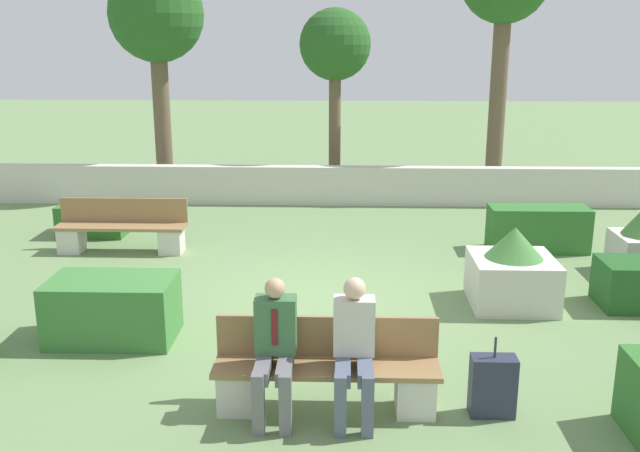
{
  "coord_description": "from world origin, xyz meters",
  "views": [
    {
      "loc": [
        0.39,
        -8.97,
        3.45
      ],
      "look_at": [
        0.07,
        0.5,
        0.9
      ],
      "focal_mm": 40.0,
      "sensor_mm": 36.0,
      "label": 1
    }
  ],
  "objects_px": {
    "bench_front": "(327,375)",
    "person_seated_woman": "(354,344)",
    "person_seated_man": "(275,344)",
    "planter_corner_right": "(512,272)",
    "suitcase": "(493,386)",
    "tree_center_left": "(335,49)",
    "tree_leftmost": "(157,20)",
    "bench_left_side": "(122,231)"
  },
  "relations": [
    {
      "from": "bench_left_side",
      "to": "tree_leftmost",
      "type": "distance_m",
      "value": 5.71
    },
    {
      "from": "planter_corner_right",
      "to": "tree_center_left",
      "type": "bearing_deg",
      "value": 109.26
    },
    {
      "from": "bench_left_side",
      "to": "person_seated_woman",
      "type": "distance_m",
      "value": 6.34
    },
    {
      "from": "bench_left_side",
      "to": "tree_leftmost",
      "type": "xyz_separation_m",
      "value": [
        -0.39,
        4.56,
        3.42
      ]
    },
    {
      "from": "bench_left_side",
      "to": "person_seated_man",
      "type": "relative_size",
      "value": 1.61
    },
    {
      "from": "tree_leftmost",
      "to": "suitcase",
      "type": "bearing_deg",
      "value": -60.59
    },
    {
      "from": "suitcase",
      "to": "tree_center_left",
      "type": "height_order",
      "value": "tree_center_left"
    },
    {
      "from": "person_seated_woman",
      "to": "tree_leftmost",
      "type": "distance_m",
      "value": 10.95
    },
    {
      "from": "tree_leftmost",
      "to": "person_seated_man",
      "type": "bearing_deg",
      "value": -70.65
    },
    {
      "from": "bench_left_side",
      "to": "suitcase",
      "type": "bearing_deg",
      "value": -40.69
    },
    {
      "from": "person_seated_woman",
      "to": "tree_center_left",
      "type": "xyz_separation_m",
      "value": [
        -0.32,
        9.86,
        2.43
      ]
    },
    {
      "from": "planter_corner_right",
      "to": "person_seated_man",
      "type": "bearing_deg",
      "value": -134.13
    },
    {
      "from": "person_seated_man",
      "to": "planter_corner_right",
      "type": "distance_m",
      "value": 4.08
    },
    {
      "from": "suitcase",
      "to": "person_seated_man",
      "type": "bearing_deg",
      "value": -178.06
    },
    {
      "from": "person_seated_man",
      "to": "person_seated_woman",
      "type": "bearing_deg",
      "value": 0.16
    },
    {
      "from": "person_seated_man",
      "to": "tree_center_left",
      "type": "relative_size",
      "value": 0.33
    },
    {
      "from": "bench_front",
      "to": "person_seated_woman",
      "type": "distance_m",
      "value": 0.49
    },
    {
      "from": "planter_corner_right",
      "to": "suitcase",
      "type": "xyz_separation_m",
      "value": [
        -0.81,
        -2.85,
        -0.16
      ]
    },
    {
      "from": "bench_front",
      "to": "bench_left_side",
      "type": "height_order",
      "value": "same"
    },
    {
      "from": "person_seated_woman",
      "to": "planter_corner_right",
      "type": "height_order",
      "value": "person_seated_woman"
    },
    {
      "from": "bench_left_side",
      "to": "tree_center_left",
      "type": "relative_size",
      "value": 0.52
    },
    {
      "from": "planter_corner_right",
      "to": "bench_front",
      "type": "bearing_deg",
      "value": -130.4
    },
    {
      "from": "suitcase",
      "to": "bench_left_side",
      "type": "bearing_deg",
      "value": 134.84
    },
    {
      "from": "planter_corner_right",
      "to": "bench_left_side",
      "type": "bearing_deg",
      "value": 159.37
    },
    {
      "from": "person_seated_man",
      "to": "tree_center_left",
      "type": "bearing_deg",
      "value": 87.62
    },
    {
      "from": "person_seated_woman",
      "to": "suitcase",
      "type": "xyz_separation_m",
      "value": [
        1.29,
        0.07,
        -0.44
      ]
    },
    {
      "from": "bench_left_side",
      "to": "tree_center_left",
      "type": "distance_m",
      "value": 6.49
    },
    {
      "from": "person_seated_woman",
      "to": "tree_leftmost",
      "type": "relative_size",
      "value": 0.27
    },
    {
      "from": "bench_front",
      "to": "person_seated_woman",
      "type": "bearing_deg",
      "value": -29.64
    },
    {
      "from": "planter_corner_right",
      "to": "tree_center_left",
      "type": "height_order",
      "value": "tree_center_left"
    },
    {
      "from": "person_seated_woman",
      "to": "tree_center_left",
      "type": "bearing_deg",
      "value": 91.83
    },
    {
      "from": "bench_left_side",
      "to": "planter_corner_right",
      "type": "distance_m",
      "value": 6.24
    },
    {
      "from": "bench_front",
      "to": "planter_corner_right",
      "type": "height_order",
      "value": "planter_corner_right"
    },
    {
      "from": "bench_front",
      "to": "bench_left_side",
      "type": "bearing_deg",
      "value": 124.95
    },
    {
      "from": "suitcase",
      "to": "tree_leftmost",
      "type": "bearing_deg",
      "value": 119.41
    },
    {
      "from": "planter_corner_right",
      "to": "tree_leftmost",
      "type": "bearing_deg",
      "value": 132.69
    },
    {
      "from": "tree_center_left",
      "to": "planter_corner_right",
      "type": "bearing_deg",
      "value": -70.74
    },
    {
      "from": "person_seated_man",
      "to": "bench_left_side",
      "type": "bearing_deg",
      "value": 120.41
    },
    {
      "from": "bench_front",
      "to": "suitcase",
      "type": "xyz_separation_m",
      "value": [
        1.55,
        -0.08,
        -0.05
      ]
    },
    {
      "from": "suitcase",
      "to": "tree_center_left",
      "type": "xyz_separation_m",
      "value": [
        -1.61,
        9.79,
        2.86
      ]
    },
    {
      "from": "suitcase",
      "to": "tree_leftmost",
      "type": "relative_size",
      "value": 0.16
    },
    {
      "from": "bench_front",
      "to": "person_seated_man",
      "type": "xyz_separation_m",
      "value": [
        -0.47,
        -0.15,
        0.38
      ]
    }
  ]
}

